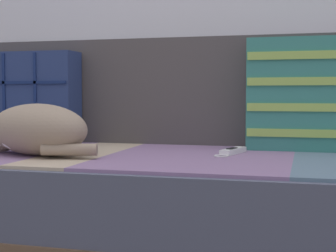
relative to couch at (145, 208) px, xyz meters
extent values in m
cube|color=brown|center=(0.00, 0.00, -0.11)|extent=(1.94, 0.91, 0.17)
cube|color=#4C5166|center=(0.00, 0.00, 0.08)|extent=(1.90, 0.89, 0.21)
cube|color=gray|center=(-0.41, -0.02, 0.19)|extent=(0.20, 0.80, 0.01)
cube|color=tan|center=(-0.20, -0.02, 0.19)|extent=(0.20, 0.80, 0.01)
cube|color=gray|center=(0.00, -0.02, 0.19)|extent=(0.20, 0.80, 0.01)
cube|color=gray|center=(0.20, -0.02, 0.19)|extent=(0.20, 0.80, 0.01)
cube|color=gray|center=(0.41, -0.02, 0.19)|extent=(0.20, 0.80, 0.01)
cube|color=slate|center=(0.61, -0.02, 0.19)|extent=(0.20, 0.80, 0.01)
cube|color=#474242|center=(0.00, 0.38, 0.41)|extent=(1.90, 0.14, 0.43)
cube|color=navy|center=(-0.59, 0.24, 0.38)|extent=(0.43, 0.13, 0.38)
cube|color=navy|center=(-0.59, 0.17, 0.32)|extent=(0.42, 0.01, 0.01)
cube|color=navy|center=(-0.66, 0.17, 0.38)|extent=(0.01, 0.01, 0.36)
cube|color=navy|center=(-0.59, 0.17, 0.45)|extent=(0.42, 0.01, 0.01)
cube|color=navy|center=(-0.52, 0.17, 0.38)|extent=(0.01, 0.01, 0.36)
cube|color=#337A70|center=(0.55, 0.24, 0.40)|extent=(0.43, 0.13, 0.41)
cube|color=#93B751|center=(0.55, 0.17, 0.26)|extent=(0.43, 0.01, 0.03)
cube|color=#93B751|center=(0.55, 0.17, 0.35)|extent=(0.43, 0.01, 0.03)
cube|color=#93B751|center=(0.55, 0.17, 0.44)|extent=(0.43, 0.01, 0.03)
cube|color=#93B751|center=(0.55, 0.17, 0.54)|extent=(0.43, 0.01, 0.03)
ellipsoid|color=gray|center=(-0.33, -0.16, 0.28)|extent=(0.43, 0.31, 0.17)
sphere|color=gray|center=(-0.48, -0.12, 0.25)|extent=(0.10, 0.10, 0.10)
ellipsoid|color=white|center=(-0.38, -0.20, 0.25)|extent=(0.12, 0.05, 0.08)
cylinder|color=gray|center=(-0.17, -0.23, 0.22)|extent=(0.18, 0.08, 0.04)
cone|color=gray|center=(-0.48, -0.09, 0.31)|extent=(0.04, 0.04, 0.04)
cube|color=white|center=(0.30, 0.06, 0.20)|extent=(0.07, 0.16, 0.02)
cube|color=black|center=(0.30, 0.05, 0.21)|extent=(0.03, 0.06, 0.00)
cube|color=black|center=(0.32, 0.13, 0.20)|extent=(0.03, 0.02, 0.02)
torus|color=silver|center=(0.28, -0.04, 0.20)|extent=(0.06, 0.06, 0.01)
camera|label=1|loc=(0.54, -1.70, 0.40)|focal=55.00mm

